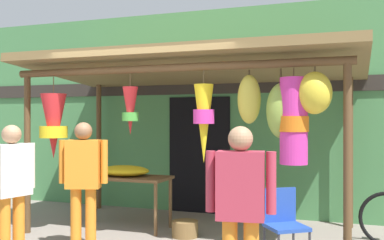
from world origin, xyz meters
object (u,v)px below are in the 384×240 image
object	(u,v)px
folding_chair	(283,220)
passerby_at_right	(240,203)
vendor_in_orange	(12,183)
flower_heap_on_table	(125,171)
customer_foreground	(83,176)
wicker_basket_by_table	(185,229)
display_table	(123,182)

from	to	relation	value
folding_chair	passerby_at_right	size ratio (longest dim) A/B	0.54
vendor_in_orange	passerby_at_right	bearing A→B (deg)	-6.46
flower_heap_on_table	customer_foreground	bearing A→B (deg)	-84.52
wicker_basket_by_table	passerby_at_right	world-z (taller)	passerby_at_right
display_table	folding_chair	bearing A→B (deg)	-20.45
flower_heap_on_table	wicker_basket_by_table	xyz separation A→B (m)	(1.02, -0.17, -0.74)
flower_heap_on_table	passerby_at_right	xyz separation A→B (m)	(2.32, -2.27, 0.06)
flower_heap_on_table	passerby_at_right	world-z (taller)	passerby_at_right
display_table	wicker_basket_by_table	world-z (taller)	display_table
display_table	customer_foreground	xyz separation A→B (m)	(0.14, -1.26, 0.24)
customer_foreground	passerby_at_right	world-z (taller)	customer_foreground
folding_chair	flower_heap_on_table	bearing A→B (deg)	159.15
display_table	customer_foreground	distance (m)	1.29
passerby_at_right	vendor_in_orange	bearing A→B (deg)	173.54
wicker_basket_by_table	passerby_at_right	bearing A→B (deg)	-58.21
customer_foreground	passerby_at_right	size ratio (longest dim) A/B	1.01
vendor_in_orange	folding_chair	bearing A→B (deg)	19.94
passerby_at_right	wicker_basket_by_table	bearing A→B (deg)	121.79
vendor_in_orange	wicker_basket_by_table	bearing A→B (deg)	52.66
display_table	vendor_in_orange	distance (m)	1.99
flower_heap_on_table	customer_foreground	xyz separation A→B (m)	(0.12, -1.27, 0.08)
wicker_basket_by_table	customer_foreground	size ratio (longest dim) A/B	0.23
vendor_in_orange	customer_foreground	world-z (taller)	customer_foreground
folding_chair	passerby_at_right	xyz separation A→B (m)	(-0.16, -1.33, 0.41)
folding_chair	passerby_at_right	bearing A→B (deg)	-96.73
display_table	vendor_in_orange	size ratio (longest dim) A/B	0.90
display_table	flower_heap_on_table	distance (m)	0.17
folding_chair	wicker_basket_by_table	world-z (taller)	folding_chair
wicker_basket_by_table	vendor_in_orange	xyz separation A→B (m)	(-1.37, -1.79, 0.80)
display_table	passerby_at_right	world-z (taller)	passerby_at_right
folding_chair	customer_foreground	size ratio (longest dim) A/B	0.53
folding_chair	wicker_basket_by_table	size ratio (longest dim) A/B	2.32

